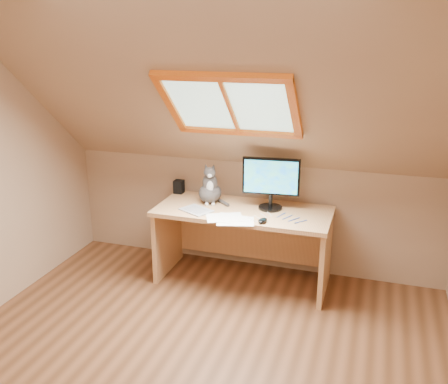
% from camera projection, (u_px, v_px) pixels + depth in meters
% --- Properties ---
extents(ground, '(3.50, 3.50, 0.00)m').
position_uv_depth(ground, '(182.00, 377.00, 3.25)').
color(ground, brown).
rests_on(ground, ground).
extents(room_shell, '(3.52, 3.52, 2.41)m').
position_uv_depth(room_shell, '(169.00, 169.00, 2.72)').
color(room_shell, tan).
rests_on(room_shell, ground).
extents(desk, '(1.50, 0.66, 0.69)m').
position_uv_depth(desk, '(245.00, 230.00, 4.41)').
color(desk, tan).
rests_on(desk, ground).
extents(monitor, '(0.49, 0.21, 0.45)m').
position_uv_depth(monitor, '(271.00, 180.00, 4.21)').
color(monitor, black).
rests_on(monitor, desk).
extents(cat, '(0.26, 0.29, 0.37)m').
position_uv_depth(cat, '(210.00, 188.00, 4.41)').
color(cat, '#4B4542').
rests_on(cat, desk).
extents(desk_speaker, '(0.09, 0.09, 0.12)m').
position_uv_depth(desk_speaker, '(179.00, 187.00, 4.69)').
color(desk_speaker, black).
rests_on(desk_speaker, desk).
extents(graphics_tablet, '(0.32, 0.28, 0.01)m').
position_uv_depth(graphics_tablet, '(196.00, 210.00, 4.24)').
color(graphics_tablet, '#B2B2B7').
rests_on(graphics_tablet, desk).
extents(mouse, '(0.08, 0.12, 0.03)m').
position_uv_depth(mouse, '(263.00, 221.00, 3.98)').
color(mouse, black).
rests_on(mouse, desk).
extents(papers, '(0.35, 0.30, 0.01)m').
position_uv_depth(papers, '(233.00, 219.00, 4.05)').
color(papers, white).
rests_on(papers, desk).
extents(cables, '(0.51, 0.26, 0.01)m').
position_uv_depth(cables, '(279.00, 218.00, 4.08)').
color(cables, silver).
rests_on(cables, desk).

